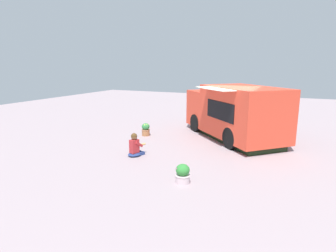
# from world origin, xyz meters

# --- Properties ---
(ground_plane) EXTENTS (40.00, 40.00, 0.00)m
(ground_plane) POSITION_xyz_m (0.00, 0.00, 0.00)
(ground_plane) COLOR #A39096
(food_truck) EXTENTS (5.43, 5.49, 2.41)m
(food_truck) POSITION_xyz_m (0.14, 1.09, 1.17)
(food_truck) COLOR #E9442D
(food_truck) RESTS_ON ground_plane
(person_customer) EXTENTS (0.59, 0.79, 0.87)m
(person_customer) POSITION_xyz_m (-2.62, -2.98, 0.35)
(person_customer) COLOR navy
(person_customer) RESTS_ON ground_plane
(planter_flowering_near) EXTENTS (0.44, 0.44, 0.57)m
(planter_flowering_near) POSITION_xyz_m (-0.10, -4.55, 0.28)
(planter_flowering_near) COLOR silver
(planter_flowering_near) RESTS_ON ground_plane
(planter_flowering_far) EXTENTS (0.40, 0.40, 0.60)m
(planter_flowering_far) POSITION_xyz_m (-3.74, -0.13, 0.31)
(planter_flowering_far) COLOR #AD6D43
(planter_flowering_far) RESTS_ON ground_plane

